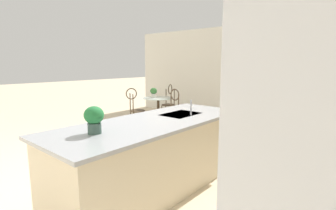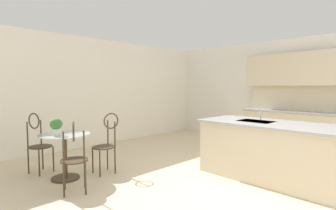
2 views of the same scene
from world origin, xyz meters
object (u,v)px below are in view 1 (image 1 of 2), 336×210
Objects in this scene: chair_toward_desk at (172,108)px; potted_plant_counter_far at (94,118)px; chair_near_window at (169,101)px; chair_by_island at (135,107)px; potted_plant_on_table at (154,92)px; bistro_table at (158,109)px.

potted_plant_counter_far is (3.28, 1.68, 0.51)m from chair_toward_desk.
chair_near_window is 1.00× the size of chair_toward_desk.
chair_by_island is 1.00× the size of chair_toward_desk.
chair_by_island is (1.33, 0.02, 0.00)m from chair_near_window.
potted_plant_counter_far is (2.81, 2.49, 0.51)m from chair_by_island.
potted_plant_on_table is (-0.65, 0.02, 0.32)m from chair_by_island.
chair_toward_desk is at bearing 77.59° from potted_plant_on_table.
potted_plant_on_table is at bearing -102.41° from chair_toward_desk.
chair_near_window is at bearing -148.79° from potted_plant_counter_far.
bistro_table is 0.77× the size of chair_toward_desk.
chair_near_window reaches higher than bistro_table.
chair_toward_desk is 4.00× the size of potted_plant_on_table.
bistro_table is 0.70m from chair_by_island.
bistro_table is 0.77× the size of chair_near_window.
potted_plant_on_table is at bearing -77.84° from bistro_table.
potted_plant_counter_far is at bearing 33.75° from bistro_table.
potted_plant_on_table is 4.24m from potted_plant_counter_far.
chair_near_window is at bearing -176.33° from potted_plant_on_table.
chair_by_island reaches higher than potted_plant_on_table.
bistro_table is 2.80× the size of potted_plant_counter_far.
chair_near_window is 1.19m from chair_toward_desk.
potted_plant_counter_far is (3.45, 2.46, 0.19)m from potted_plant_on_table.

